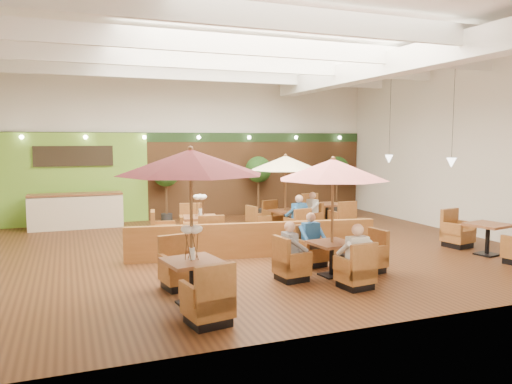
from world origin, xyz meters
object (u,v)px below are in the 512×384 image
booth_divider (254,240)px  diner_4 (311,208)px  diner_2 (292,245)px  topiary_1 (258,172)px  diner_3 (298,212)px  table_3 (191,229)px  table_0 (191,186)px  table_5 (327,215)px  service_counter (76,211)px  table_1 (333,195)px  topiary_0 (166,176)px  table_4 (487,240)px  diner_0 (356,250)px  diner_1 (312,234)px  topiary_2 (337,171)px  table_2 (285,179)px

booth_divider → diner_4: (3.05, 2.81, 0.32)m
diner_2 → topiary_1: bearing=164.0°
booth_divider → topiary_1: size_ratio=2.74×
diner_3 → diner_4: 1.30m
table_3 → diner_3: bearing=9.0°
booth_divider → diner_3: size_ratio=7.47×
diner_2 → table_0: bearing=-71.1°
booth_divider → diner_4: bearing=51.7°
table_5 → diner_4: size_ratio=3.35×
diner_3 → diner_2: bearing=-138.2°
service_counter → table_1: 9.76m
topiary_0 → table_5: bearing=-30.7°
table_4 → diner_4: 5.44m
topiary_0 → diner_4: 5.39m
diner_0 → diner_3: size_ratio=1.00×
diner_1 → table_1: bearing=91.2°
topiary_0 → diner_4: bearing=-39.9°
table_0 → table_5: 9.03m
table_4 → diner_4: diner_4 is taller
topiary_2 → table_0: bearing=-131.9°
diner_4 → booth_divider: bearing=128.4°
table_1 → diner_0: (-0.00, -0.96, -1.00)m
diner_0 → table_1: bearing=90.7°
diner_1 → table_0: bearing=28.9°
topiary_1 → topiary_2: size_ratio=1.02×
table_3 → diner_1: bearing=-46.9°
diner_2 → table_5: bearing=145.4°
table_5 → topiary_2: topiary_2 is taller
table_0 → topiary_2: bearing=38.1°
booth_divider → table_0: 4.17m
topiary_0 → diner_4: topiary_0 is taller
table_4 → diner_1: (-4.73, 0.64, 0.36)m
diner_0 → diner_3: (1.16, 5.09, -0.00)m
table_0 → diner_1: table_0 is taller
table_3 → diner_2: 4.34m
diner_3 → diner_4: bearing=23.9°
table_4 → table_0: bearing=175.7°
table_2 → table_3: bearing=-176.3°
service_counter → diner_2: (4.11, -8.26, 0.18)m
diner_2 → topiary_2: bearing=145.4°
service_counter → table_3: (2.94, -4.09, -0.12)m
diner_3 → table_5: bearing=17.1°
diner_1 → topiary_2: bearing=-122.6°
service_counter → topiary_0: bearing=3.7°
topiary_1 → diner_3: size_ratio=2.72×
service_counter → table_4: service_counter is taller
booth_divider → table_0: bearing=-118.5°
table_3 → diner_3: (3.29, -0.03, 0.31)m
table_1 → table_4: size_ratio=0.90×
table_3 → table_5: size_ratio=1.05×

